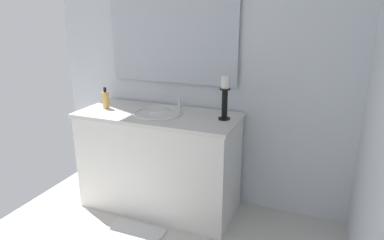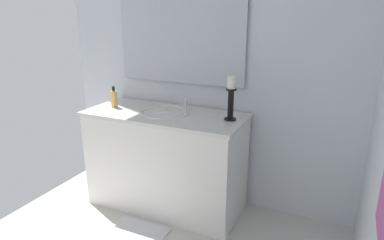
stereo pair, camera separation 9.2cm
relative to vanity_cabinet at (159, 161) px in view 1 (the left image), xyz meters
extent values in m
cube|color=silver|center=(-0.33, 0.21, 0.81)|extent=(0.04, 2.63, 2.45)
cube|color=white|center=(0.00, 0.00, -0.02)|extent=(0.55, 1.28, 0.80)
cube|color=silver|center=(0.00, 0.00, 0.40)|extent=(0.58, 1.31, 0.03)
sphere|color=black|center=(-0.10, -0.65, 0.02)|extent=(0.02, 0.02, 0.02)
sphere|color=black|center=(0.10, -0.65, 0.02)|extent=(0.02, 0.02, 0.02)
ellipsoid|color=white|center=(0.00, 0.00, 0.37)|extent=(0.38, 0.30, 0.11)
torus|color=white|center=(0.00, 0.00, 0.42)|extent=(0.40, 0.40, 0.02)
cylinder|color=silver|center=(0.00, 0.19, 0.49)|extent=(0.02, 0.02, 0.14)
cube|color=silver|center=(-0.28, 0.00, 0.99)|extent=(0.02, 1.14, 0.75)
cylinder|color=black|center=(-0.05, 0.54, 0.42)|extent=(0.09, 0.09, 0.01)
cylinder|color=black|center=(-0.05, 0.54, 0.53)|extent=(0.04, 0.04, 0.23)
cylinder|color=black|center=(-0.05, 0.54, 0.65)|extent=(0.08, 0.08, 0.01)
cylinder|color=white|center=(-0.05, 0.54, 0.70)|extent=(0.06, 0.06, 0.09)
cylinder|color=#E5B259|center=(0.02, -0.48, 0.49)|extent=(0.06, 0.06, 0.14)
cylinder|color=black|center=(0.02, -0.48, 0.58)|extent=(0.02, 0.02, 0.04)
camera|label=1|loc=(2.32, 1.23, 1.19)|focal=31.74mm
camera|label=2|loc=(2.28, 1.31, 1.19)|focal=31.74mm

